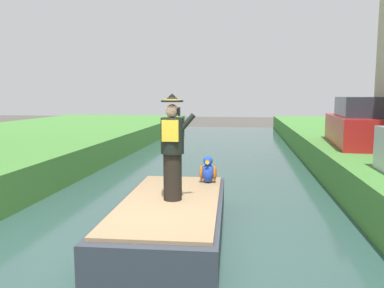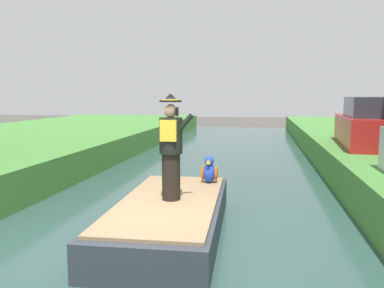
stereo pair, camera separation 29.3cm
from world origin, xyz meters
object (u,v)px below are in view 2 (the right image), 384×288
boat (170,216)px  parrot_plush (209,171)px  person_pirate (171,147)px  parked_car_red (371,126)px

boat → parrot_plush: parrot_plush is taller
boat → person_pirate: size_ratio=2.31×
parrot_plush → parked_car_red: parked_car_red is taller
parrot_plush → parked_car_red: size_ratio=0.14×
parrot_plush → parked_car_red: bearing=47.0°
person_pirate → parrot_plush: (0.48, 1.43, -0.68)m
person_pirate → parrot_plush: person_pirate is taller
parrot_plush → parked_car_red: (4.37, 4.70, 0.66)m
parrot_plush → parked_car_red: 6.45m
parked_car_red → boat: bearing=-128.7°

